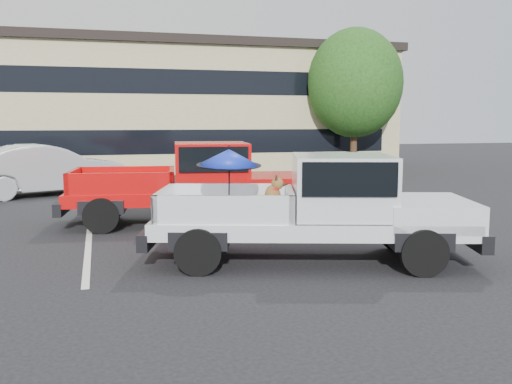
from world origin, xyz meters
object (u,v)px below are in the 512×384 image
(tree_right, at_px, (355,83))
(red_pickup, at_px, (204,179))
(tree_back, at_px, (250,87))
(silver_pickup, at_px, (328,202))
(silver_sedan, at_px, (46,170))

(tree_right, xyz_separation_m, red_pickup, (-9.32, -11.55, -3.15))
(tree_right, bearing_deg, tree_back, 110.56)
(tree_right, height_order, silver_pickup, tree_right)
(red_pickup, height_order, silver_sedan, red_pickup)
(tree_right, relative_size, red_pickup, 1.11)
(silver_pickup, xyz_separation_m, silver_sedan, (-5.53, 10.93, -0.21))
(tree_right, distance_m, tree_back, 8.55)
(silver_pickup, relative_size, red_pickup, 0.99)
(red_pickup, bearing_deg, silver_sedan, 129.33)
(silver_pickup, xyz_separation_m, red_pickup, (-1.41, 4.33, 0.01))
(silver_sedan, bearing_deg, silver_pickup, -174.79)
(tree_right, bearing_deg, silver_pickup, -116.49)
(tree_back, height_order, red_pickup, tree_back)
(tree_back, distance_m, silver_sedan, 17.01)
(tree_back, relative_size, silver_pickup, 1.18)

